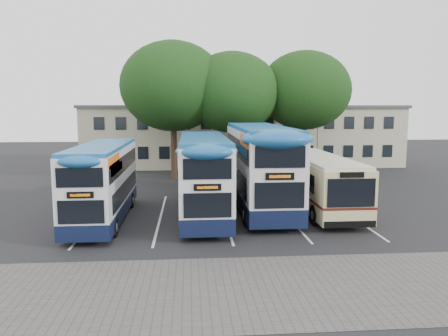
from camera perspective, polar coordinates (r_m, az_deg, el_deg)
ground at (r=20.43m, az=11.79°, el=-9.28°), size 120.00×120.00×0.00m
paving_strip at (r=15.38m, az=9.78°, el=-15.06°), size 40.00×6.00×0.01m
bay_lines at (r=24.52m, az=-0.04°, el=-6.19°), size 14.12×11.00×0.01m
depot_building at (r=46.13m, az=2.45°, el=4.39°), size 32.40×8.40×6.20m
lamp_post at (r=40.39m, az=12.23°, el=6.46°), size 0.25×1.05×9.06m
tree_left at (r=36.72m, az=-6.68°, el=10.54°), size 8.69×8.69×11.41m
tree_mid at (r=36.51m, az=1.06°, el=9.82°), size 7.84×7.84×10.54m
tree_right at (r=38.47m, az=10.49°, el=9.92°), size 7.88×7.88×10.78m
bus_dd_left at (r=23.99m, az=-15.52°, el=-1.37°), size 2.36×9.72×4.05m
bus_dd_mid at (r=24.18m, az=-2.71°, el=-0.55°), size 2.56×10.57×4.41m
bus_dd_right at (r=25.97m, az=4.63°, el=0.64°), size 2.85×11.77×4.91m
bus_single at (r=26.42m, az=12.15°, el=-1.40°), size 2.69×10.56×3.15m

